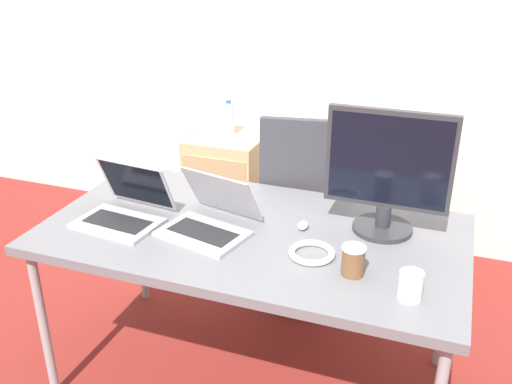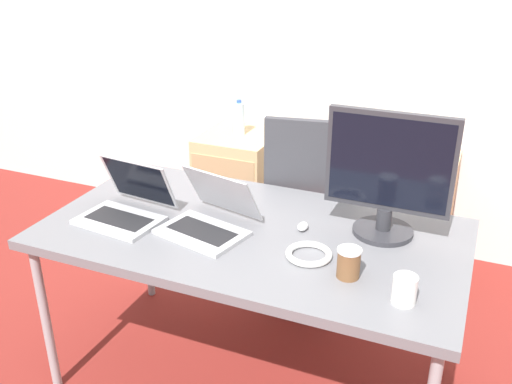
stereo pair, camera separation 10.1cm
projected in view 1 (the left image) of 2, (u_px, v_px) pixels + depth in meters
The scene contains 14 objects.
ground_plane at pixel (253, 377), 2.64m from camera, with size 14.00×14.00×0.00m, color maroon.
wall_back at pixel (341, 38), 3.41m from camera, with size 10.00×0.05×2.60m.
desk at pixel (252, 240), 2.34m from camera, with size 1.70×0.91×0.77m.
office_chair at pixel (306, 230), 3.06m from camera, with size 0.56×0.59×1.09m.
cabinet_left at pixel (230, 186), 3.75m from camera, with size 0.45×0.51×0.71m.
cabinet_right at pixel (400, 212), 3.40m from camera, with size 0.45×0.51×0.71m.
water_bottle at pixel (229, 119), 3.56m from camera, with size 0.07×0.07×0.22m.
laptop_left at pixel (209, 220), 2.30m from camera, with size 0.38×0.41×0.22m.
laptop_right at pixel (124, 210), 2.38m from camera, with size 0.36×0.35×0.23m.
monitor at pixel (388, 173), 2.21m from camera, with size 0.49×0.24×0.50m.
mouse at pixel (303, 225), 2.32m from camera, with size 0.04×0.06×0.03m.
coffee_cup_white at pixel (411, 285), 1.87m from camera, with size 0.08×0.08×0.10m.
coffee_cup_brown at pixel (353, 261), 2.00m from camera, with size 0.09×0.09×0.11m.
cable_coil at pixel (312, 253), 2.13m from camera, with size 0.17×0.17×0.02m.
Camera 1 is at (0.72, -1.92, 1.87)m, focal length 40.00 mm.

